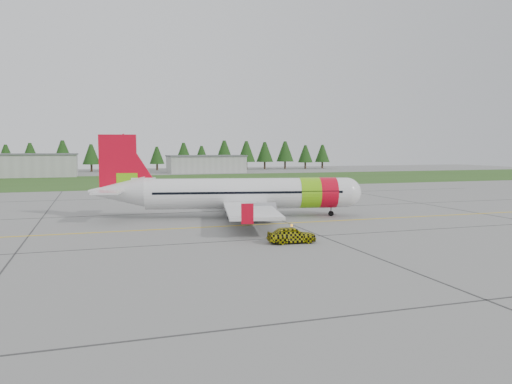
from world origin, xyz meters
name	(u,v)px	position (x,y,z in m)	size (l,w,h in m)	color
ground	(212,242)	(0.00, 0.00, 0.00)	(320.00, 320.00, 0.00)	gray
aircraft	(241,194)	(6.62, 13.84, 2.70)	(30.59, 28.64, 9.36)	silver
follow_me_car	(292,219)	(6.26, -2.33, 2.03)	(1.63, 1.38, 4.06)	#CFC80B
grass_strip	(136,181)	(0.00, 82.00, 0.01)	(320.00, 50.00, 0.03)	#30561E
taxi_guideline	(194,228)	(0.00, 8.00, 0.01)	(120.00, 0.25, 0.02)	gold
hangar_west	(15,166)	(-30.00, 110.00, 3.00)	(32.00, 14.00, 6.00)	#A8A8A3
hangar_east	(206,165)	(25.00, 118.00, 2.60)	(24.00, 12.00, 5.20)	#A8A8A3
treeline	(123,156)	(0.00, 138.00, 5.00)	(160.00, 8.00, 10.00)	#1C3F14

